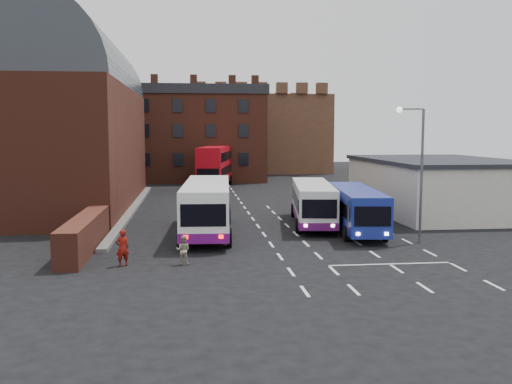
{
  "coord_description": "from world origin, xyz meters",
  "views": [
    {
      "loc": [
        -4.48,
        -29.07,
        6.35
      ],
      "look_at": [
        0.0,
        10.0,
        2.2
      ],
      "focal_mm": 40.0,
      "sensor_mm": 36.0,
      "label": 1
    }
  ],
  "objects": [
    {
      "name": "street_lamp",
      "position": [
        8.34,
        2.08,
        4.69
      ],
      "size": [
        1.55,
        0.55,
        7.77
      ],
      "rotation": [
        0.0,
        0.0,
        -0.23
      ],
      "color": "#51555D",
      "rests_on": "ground"
    },
    {
      "name": "bus_blue",
      "position": [
        5.94,
        5.89,
        1.63
      ],
      "size": [
        3.41,
        10.31,
        2.76
      ],
      "rotation": [
        0.0,
        0.0,
        3.03
      ],
      "color": "navy",
      "rests_on": "ground"
    },
    {
      "name": "cream_building",
      "position": [
        15.0,
        14.0,
        2.16
      ],
      "size": [
        10.4,
        16.4,
        4.25
      ],
      "color": "beige",
      "rests_on": "ground"
    },
    {
      "name": "railway_station",
      "position": [
        -15.5,
        21.0,
        7.64
      ],
      "size": [
        12.0,
        28.0,
        16.0
      ],
      "color": "#602B1E",
      "rests_on": "ground"
    },
    {
      "name": "ground",
      "position": [
        0.0,
        0.0,
        0.0
      ],
      "size": [
        180.0,
        180.0,
        0.0
      ],
      "primitive_type": "plane",
      "color": "black"
    },
    {
      "name": "bus_red_double",
      "position": [
        -1.74,
        35.99,
        2.49
      ],
      "size": [
        4.61,
        12.0,
        4.69
      ],
      "rotation": [
        0.0,
        0.0,
        2.97
      ],
      "color": "red",
      "rests_on": "ground"
    },
    {
      "name": "forecourt_wall",
      "position": [
        -10.2,
        2.0,
        0.9
      ],
      "size": [
        1.2,
        10.0,
        1.8
      ],
      "primitive_type": "cube",
      "color": "#602B1E",
      "rests_on": "ground"
    },
    {
      "name": "bus_white_inbound",
      "position": [
        3.8,
        8.98,
        1.68
      ],
      "size": [
        3.77,
        10.65,
        2.84
      ],
      "rotation": [
        0.0,
        0.0,
        3.0
      ],
      "color": "silver",
      "rests_on": "ground"
    },
    {
      "name": "brick_terrace",
      "position": [
        -6.0,
        46.0,
        5.5
      ],
      "size": [
        22.0,
        10.0,
        11.0
      ],
      "primitive_type": "cube",
      "color": "brown",
      "rests_on": "ground"
    },
    {
      "name": "bus_white_outbound",
      "position": [
        -3.51,
        6.21,
        1.91
      ],
      "size": [
        3.54,
        11.99,
        3.23
      ],
      "rotation": [
        0.0,
        0.0,
        -0.06
      ],
      "color": "white",
      "rests_on": "ground"
    },
    {
      "name": "pedestrian_red",
      "position": [
        -7.76,
        -1.92,
        0.88
      ],
      "size": [
        0.75,
        0.64,
        1.75
      ],
      "primitive_type": "imported",
      "rotation": [
        0.0,
        0.0,
        3.55
      ],
      "color": "maroon",
      "rests_on": "ground"
    },
    {
      "name": "castle_keep",
      "position": [
        6.0,
        66.0,
        6.0
      ],
      "size": [
        22.0,
        22.0,
        12.0
      ],
      "primitive_type": "cube",
      "color": "brown",
      "rests_on": "ground"
    },
    {
      "name": "pedestrian_beige",
      "position": [
        -4.89,
        -1.92,
        0.7
      ],
      "size": [
        0.78,
        0.67,
        1.41
      ],
      "primitive_type": "imported",
      "rotation": [
        0.0,
        0.0,
        2.93
      ],
      "color": "#9E947B",
      "rests_on": "ground"
    }
  ]
}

